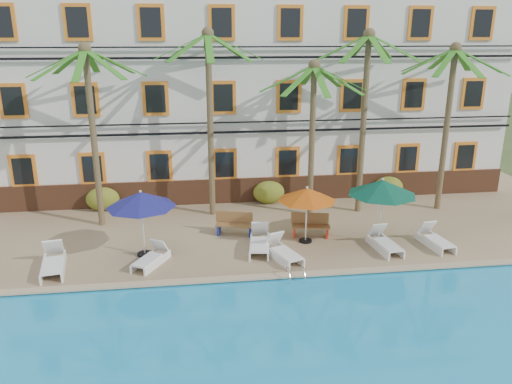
{
  "coord_description": "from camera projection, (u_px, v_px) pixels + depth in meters",
  "views": [
    {
      "loc": [
        -2.98,
        -15.7,
        8.01
      ],
      "look_at": [
        -0.53,
        3.0,
        2.0
      ],
      "focal_mm": 35.0,
      "sensor_mm": 36.0,
      "label": 1
    }
  ],
  "objects": [
    {
      "name": "umbrella_green",
      "position": [
        382.0,
        188.0,
        18.71
      ],
      "size": [
        2.62,
        2.62,
        2.62
      ],
      "color": "black",
      "rests_on": "pool_deck"
    },
    {
      "name": "palm_d",
      "position": [
        365.0,
        97.0,
        21.29
      ],
      "size": [
        4.55,
        4.55,
        7.98
      ],
      "color": "brown",
      "rests_on": "pool_deck"
    },
    {
      "name": "palm_a",
      "position": [
        91.0,
        111.0,
        19.75
      ],
      "size": [
        4.55,
        4.55,
        7.46
      ],
      "color": "brown",
      "rests_on": "pool_deck"
    },
    {
      "name": "umbrella_red",
      "position": [
        307.0,
        195.0,
        18.89
      ],
      "size": [
        2.26,
        2.26,
        2.26
      ],
      "color": "black",
      "rests_on": "pool_deck"
    },
    {
      "name": "bench_right",
      "position": [
        311.0,
        225.0,
        19.9
      ],
      "size": [
        1.56,
        0.77,
        0.93
      ],
      "color": "olive",
      "rests_on": "pool_deck"
    },
    {
      "name": "pool_deck",
      "position": [
        262.0,
        218.0,
        22.32
      ],
      "size": [
        30.0,
        12.0,
        0.25
      ],
      "primitive_type": "cube",
      "color": "tan",
      "rests_on": "ground"
    },
    {
      "name": "palm_e",
      "position": [
        449.0,
        104.0,
        21.72
      ],
      "size": [
        4.55,
        4.55,
        7.42
      ],
      "color": "brown",
      "rests_on": "pool_deck"
    },
    {
      "name": "ground",
      "position": [
        282.0,
        271.0,
        17.63
      ],
      "size": [
        100.0,
        100.0,
        0.0
      ],
      "primitive_type": "plane",
      "color": "#384C23",
      "rests_on": "ground"
    },
    {
      "name": "palm_c",
      "position": [
        313.0,
        116.0,
        21.15
      ],
      "size": [
        4.55,
        4.55,
        6.75
      ],
      "color": "brown",
      "rests_on": "pool_deck"
    },
    {
      "name": "palm_b",
      "position": [
        209.0,
        98.0,
        20.9
      ],
      "size": [
        4.55,
        4.55,
        8.02
      ],
      "color": "brown",
      "rests_on": "pool_deck"
    },
    {
      "name": "lounger_e",
      "position": [
        384.0,
        242.0,
        18.68
      ],
      "size": [
        0.87,
        1.93,
        0.88
      ],
      "color": "white",
      "rests_on": "pool_deck"
    },
    {
      "name": "umbrella_blue",
      "position": [
        141.0,
        200.0,
        17.66
      ],
      "size": [
        2.5,
        2.5,
        2.5
      ],
      "color": "black",
      "rests_on": "pool_deck"
    },
    {
      "name": "shrub_right",
      "position": [
        388.0,
        188.0,
        24.43
      ],
      "size": [
        1.5,
        0.9,
        1.1
      ],
      "primitive_type": "ellipsoid",
      "color": "#235B1A",
      "rests_on": "pool_deck"
    },
    {
      "name": "pool_coping",
      "position": [
        287.0,
        275.0,
        16.7
      ],
      "size": [
        30.0,
        0.35,
        0.06
      ],
      "primitive_type": "cube",
      "color": "tan",
      "rests_on": "pool_deck"
    },
    {
      "name": "pool_ladder",
      "position": [
        295.0,
        277.0,
        16.65
      ],
      "size": [
        0.54,
        0.74,
        0.74
      ],
      "color": "silver",
      "rests_on": "ground"
    },
    {
      "name": "lounger_c",
      "position": [
        260.0,
        242.0,
        18.63
      ],
      "size": [
        1.03,
        2.11,
        0.95
      ],
      "color": "white",
      "rests_on": "pool_deck"
    },
    {
      "name": "shrub_left",
      "position": [
        103.0,
        199.0,
        22.74
      ],
      "size": [
        1.5,
        0.9,
        1.1
      ],
      "primitive_type": "ellipsoid",
      "color": "#235B1A",
      "rests_on": "pool_deck"
    },
    {
      "name": "lounger_a",
      "position": [
        53.0,
        262.0,
        17.0
      ],
      "size": [
        1.04,
        2.1,
        0.95
      ],
      "color": "white",
      "rests_on": "pool_deck"
    },
    {
      "name": "lounger_d",
      "position": [
        283.0,
        251.0,
        17.91
      ],
      "size": [
        1.28,
        1.99,
        0.88
      ],
      "color": "white",
      "rests_on": "pool_deck"
    },
    {
      "name": "bench_left",
      "position": [
        235.0,
        223.0,
        20.05
      ],
      "size": [
        1.57,
        0.86,
        0.93
      ],
      "color": "olive",
      "rests_on": "pool_deck"
    },
    {
      "name": "hotel_building",
      "position": [
        249.0,
        87.0,
        25.43
      ],
      "size": [
        25.4,
        6.44,
        10.22
      ],
      "color": "silver",
      "rests_on": "pool_deck"
    },
    {
      "name": "lounger_b",
      "position": [
        151.0,
        258.0,
        17.47
      ],
      "size": [
        1.34,
        1.77,
        0.8
      ],
      "color": "white",
      "rests_on": "pool_deck"
    },
    {
      "name": "shrub_mid",
      "position": [
        269.0,
        192.0,
        23.69
      ],
      "size": [
        1.5,
        0.9,
        1.1
      ],
      "primitive_type": "ellipsoid",
      "color": "#235B1A",
      "rests_on": "pool_deck"
    },
    {
      "name": "lounger_f",
      "position": [
        435.0,
        239.0,
        18.99
      ],
      "size": [
        0.88,
        1.89,
        0.86
      ],
      "color": "white",
      "rests_on": "pool_deck"
    }
  ]
}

